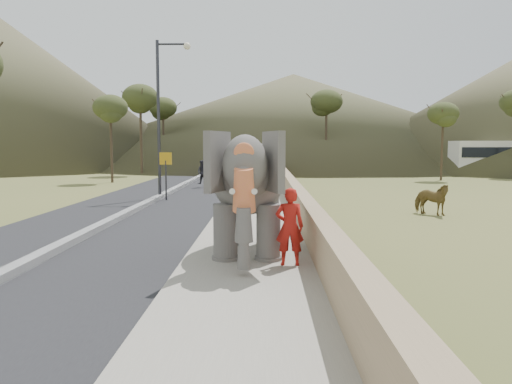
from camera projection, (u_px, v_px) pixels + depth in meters
The scene contains 13 objects.
ground at pixel (247, 266), 11.53m from camera, with size 160.00×160.00×0.00m, color olive.
road at pixel (140, 209), 21.56m from camera, with size 7.00×120.00×0.03m, color black.
median at pixel (140, 207), 21.55m from camera, with size 0.35×120.00×0.22m, color black.
walkway at pixel (255, 208), 21.47m from camera, with size 3.00×120.00×0.15m, color #9E9687.
parapet at pixel (294, 197), 21.40m from camera, with size 0.30×120.00×1.10m, color tan.
lamppost at pixel (164, 103), 25.25m from camera, with size 1.76×0.36×8.00m.
signboard at pixel (166, 168), 24.69m from camera, with size 0.60×0.08×2.40m.
cow at pixel (431, 199), 19.74m from camera, with size 0.69×1.50×1.27m, color brown.
distant_car at pixel (476, 167), 46.39m from camera, with size 1.70×4.23×1.44m, color silver.
hill_far at pixel (293, 118), 80.44m from camera, with size 80.00×80.00×14.00m, color brown.
elephant_and_man at pixel (249, 194), 12.25m from camera, with size 2.27×3.99×2.88m.
motorcyclist at pixel (210, 177), 31.93m from camera, with size 1.87×1.82×1.78m.
trees at pixel (325, 132), 44.28m from camera, with size 48.83×42.36×8.48m.
Camera 1 is at (0.40, -11.31, 2.80)m, focal length 35.00 mm.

